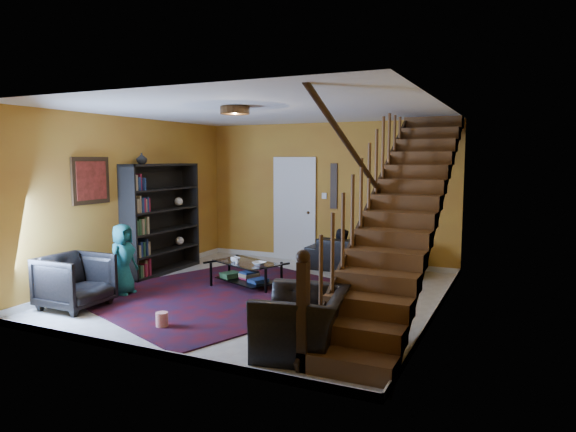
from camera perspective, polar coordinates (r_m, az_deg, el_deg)
name	(u,v)px	position (r m, az deg, el deg)	size (l,w,h in m)	color
floor	(263,294)	(8.05, -2.74, -8.68)	(5.50, 5.50, 0.00)	beige
room	(234,267)	(9.80, -6.03, -5.67)	(5.50, 5.50, 5.50)	gold
staircase	(402,210)	(7.07, 12.60, 0.61)	(0.95, 5.02, 3.18)	brown
bookshelf	(162,221)	(9.67, -13.80, -0.49)	(0.35, 1.80, 2.00)	black
door	(295,211)	(10.58, 0.75, 0.60)	(0.82, 0.05, 2.05)	silver
framed_picture	(91,181)	(8.61, -21.07, 3.69)	(0.04, 0.74, 0.74)	maroon
wall_hanging	(334,186)	(10.22, 5.11, 3.33)	(0.14, 0.03, 0.90)	black
ceiling_fixture	(235,110)	(7.10, -5.93, 11.60)	(0.40, 0.40, 0.10)	#3F2814
rug	(225,293)	(8.12, -6.98, -8.52)	(3.34, 3.81, 0.02)	#3F0B13
sofa	(363,255)	(9.73, 8.38, -4.26)	(2.09, 0.82, 0.61)	black
armchair_left	(75,281)	(7.83, -22.57, -6.73)	(0.82, 0.84, 0.76)	black
armchair_right	(302,322)	(5.64, 1.60, -11.70)	(1.05, 0.91, 0.68)	black
person_adult_a	(362,259)	(9.81, 8.18, -4.70)	(0.49, 0.32, 1.33)	black
person_adult_b	(340,260)	(9.95, 5.85, -4.87)	(0.59, 0.46, 1.21)	black
person_child	(123,259)	(8.29, -17.88, -4.62)	(0.54, 0.35, 1.10)	#1C6A6A
coffee_table	(246,273)	(8.49, -4.64, -6.29)	(1.23, 1.00, 0.41)	black
cup_a	(234,259)	(8.46, -6.00, -4.81)	(0.12, 0.12, 0.09)	#999999
cup_b	(237,260)	(8.38, -5.67, -4.92)	(0.09, 0.09, 0.09)	#999999
bowl	(259,263)	(8.20, -3.22, -5.28)	(0.21, 0.21, 0.05)	#999999
vase	(142,158)	(9.22, -15.95, 6.17)	(0.18, 0.18, 0.19)	#999999
popcorn_bucket	(162,319)	(6.68, -13.83, -11.08)	(0.15, 0.15, 0.17)	red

